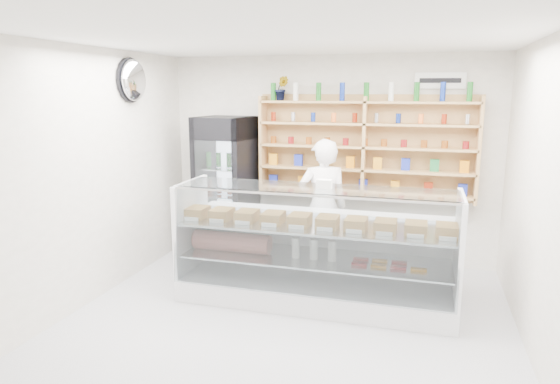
% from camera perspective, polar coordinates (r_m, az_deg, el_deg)
% --- Properties ---
extents(room, '(5.00, 5.00, 5.00)m').
position_cam_1_polar(room, '(4.52, -0.29, -0.30)').
color(room, '#ADACB1').
rests_on(room, ground).
extents(display_counter, '(3.02, 0.90, 1.31)m').
position_cam_1_polar(display_counter, '(5.62, 4.00, -8.99)').
color(display_counter, white).
rests_on(display_counter, floor).
extents(shop_worker, '(0.74, 0.62, 1.74)m').
position_cam_1_polar(shop_worker, '(6.37, 4.89, -1.73)').
color(shop_worker, white).
rests_on(shop_worker, floor).
extents(drinks_cooler, '(0.79, 0.77, 1.98)m').
position_cam_1_polar(drinks_cooler, '(6.99, -6.17, 0.46)').
color(drinks_cooler, black).
rests_on(drinks_cooler, floor).
extents(wall_shelving, '(2.84, 0.28, 1.33)m').
position_cam_1_polar(wall_shelving, '(6.67, 9.63, 5.05)').
color(wall_shelving, tan).
rests_on(wall_shelving, back_wall).
extents(potted_plant, '(0.21, 0.18, 0.32)m').
position_cam_1_polar(potted_plant, '(6.85, 0.19, 11.77)').
color(potted_plant, '#1E6626').
rests_on(potted_plant, wall_shelving).
extents(security_mirror, '(0.15, 0.50, 0.50)m').
position_cam_1_polar(security_mirror, '(6.43, -16.36, 12.17)').
color(security_mirror, silver).
rests_on(security_mirror, left_wall).
extents(wall_sign, '(0.62, 0.03, 0.20)m').
position_cam_1_polar(wall_sign, '(6.71, 17.83, 12.03)').
color(wall_sign, white).
rests_on(wall_sign, back_wall).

